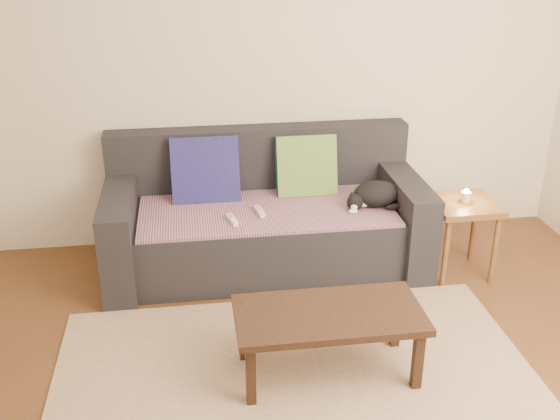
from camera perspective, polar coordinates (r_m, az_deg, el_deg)
The scene contains 13 objects.
ground at distance 3.30m, azimuth 2.24°, elevation -17.44°, with size 4.50×4.50×0.00m, color brown.
back_wall at distance 4.54m, azimuth -2.13°, elevation 12.79°, with size 4.50×0.04×2.60m, color beige.
sofa at distance 4.44m, azimuth -1.33°, elevation -0.94°, with size 2.10×0.94×0.87m.
throw_blanket at distance 4.31m, azimuth -1.19°, elevation 0.01°, with size 1.66×0.74×0.02m, color #4A2D54.
cushion_navy at distance 4.45m, azimuth -6.53°, elevation 3.42°, with size 0.45×0.11×0.45m, color #111249.
cushion_green at distance 4.52m, azimuth 2.29°, elevation 3.89°, with size 0.41×0.10×0.41m, color #0C5149.
cat at distance 4.36m, azimuth 8.26°, elevation 1.33°, with size 0.41×0.31×0.16m.
wii_remote_a at distance 4.12m, azimuth -4.17°, elevation -0.87°, with size 0.15×0.04×0.03m, color white.
wii_remote_b at distance 4.22m, azimuth -1.78°, elevation -0.14°, with size 0.15×0.04×0.03m, color white.
side_table at distance 4.42m, azimuth 15.68°, elevation -0.40°, with size 0.41×0.41×0.51m.
candle at distance 4.37m, azimuth 15.87°, elevation 1.13°, with size 0.06×0.06×0.09m.
rug at distance 3.41m, azimuth 1.77°, elevation -15.71°, with size 2.50×1.80×0.01m, color tan.
coffee_table at distance 3.36m, azimuth 4.28°, elevation -9.51°, with size 0.95×0.48×0.38m.
Camera 1 is at (-0.48, -2.43, 2.19)m, focal length 42.00 mm.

